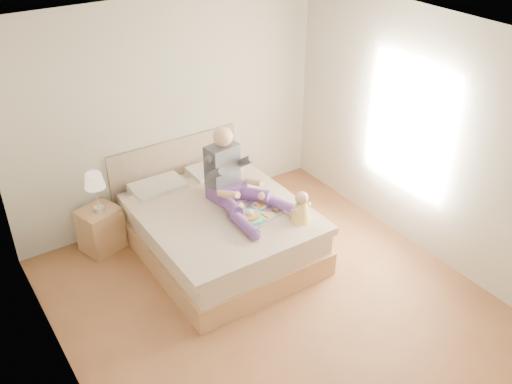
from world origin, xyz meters
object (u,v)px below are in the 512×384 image
tray (256,212)px  baby (300,209)px  adult (234,182)px  nightstand (101,229)px  bed (216,225)px

tray → baby: size_ratio=1.70×
adult → tray: bearing=-88.4°
adult → baby: adult is taller
nightstand → baby: baby is taller
bed → baby: bearing=-52.7°
bed → nightstand: bearing=146.1°
nightstand → adult: bearing=-48.3°
nightstand → tray: (1.37, -1.17, 0.38)m
nightstand → tray: tray is taller
nightstand → baby: bearing=-58.1°
bed → baby: bed is taller
bed → nightstand: 1.33m
bed → baby: 1.07m
bed → adult: (0.20, -0.08, 0.55)m
adult → tray: adult is taller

